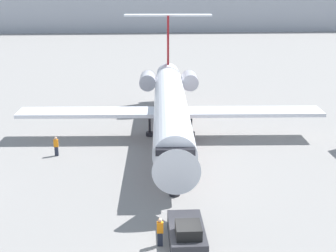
# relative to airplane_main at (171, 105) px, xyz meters

# --- Properties ---
(terminal_building) EXTENTS (180.00, 16.80, 12.86)m
(terminal_building) POSITION_rel_airplane_main_xyz_m (-0.63, 99.56, 2.99)
(terminal_building) COLOR #9EA3AD
(terminal_building) RESTS_ON ground
(airplane_main) EXTENTS (30.27, 31.80, 11.11)m
(airplane_main) POSITION_rel_airplane_main_xyz_m (0.00, 0.00, 0.00)
(airplane_main) COLOR silver
(airplane_main) RESTS_ON ground
(pushback_tug) EXTENTS (2.11, 4.43, 1.92)m
(pushback_tug) POSITION_rel_airplane_main_xyz_m (-0.23, -19.64, -2.75)
(pushback_tug) COLOR #2D2D33
(pushback_tug) RESTS_ON ground
(worker_near_tug) EXTENTS (0.40, 0.26, 1.86)m
(worker_near_tug) POSITION_rel_airplane_main_xyz_m (-1.84, -19.60, -2.48)
(worker_near_tug) COLOR #232838
(worker_near_tug) RESTS_ON ground
(worker_by_wing) EXTENTS (0.40, 0.25, 1.81)m
(worker_by_wing) POSITION_rel_airplane_main_xyz_m (-10.64, -4.20, -2.51)
(worker_by_wing) COLOR #232838
(worker_by_wing) RESTS_ON ground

